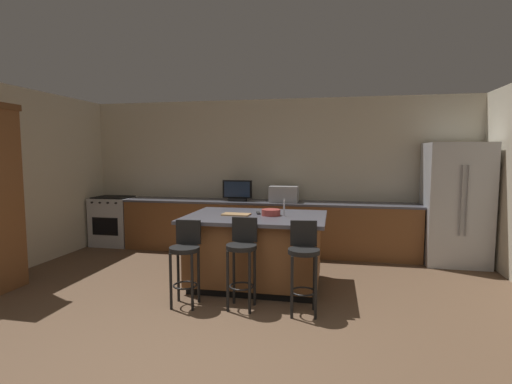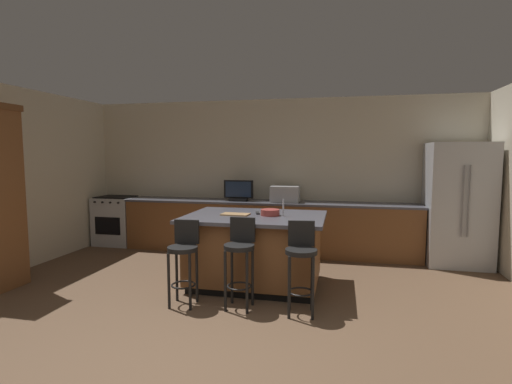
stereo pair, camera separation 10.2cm
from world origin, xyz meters
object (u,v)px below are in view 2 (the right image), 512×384
object	(u,v)px
tv_remote	(258,213)
cutting_board	(235,214)
fruit_bowl	(270,212)
tv_monitor	(239,191)
microwave	(285,194)
kitchen_island	(255,249)
range_oven	(117,220)
refrigerator	(458,204)
bar_stool_right	(301,259)
bar_stool_center	(240,254)
bar_stool_left	(184,255)

from	to	relation	value
tv_remote	cutting_board	distance (m)	0.31
fruit_bowl	cutting_board	distance (m)	0.45
tv_monitor	microwave	bearing A→B (deg)	3.64
kitchen_island	microwave	world-z (taller)	microwave
range_oven	tv_monitor	world-z (taller)	tv_monitor
refrigerator	tv_monitor	bearing A→B (deg)	179.45
tv_monitor	bar_stool_right	world-z (taller)	tv_monitor
microwave	tv_monitor	bearing A→B (deg)	-176.36
kitchen_island	bar_stool_center	size ratio (longest dim) A/B	1.78
microwave	bar_stool_right	bearing A→B (deg)	-77.85
range_oven	bar_stool_left	distance (m)	3.53
bar_stool_center	bar_stool_right	distance (m)	0.68
bar_stool_left	fruit_bowl	distance (m)	1.26
refrigerator	tv_monitor	world-z (taller)	refrigerator
refrigerator	bar_stool_right	bearing A→B (deg)	-131.93
refrigerator	bar_stool_center	xyz separation A→B (m)	(-2.85, -2.40, -0.34)
cutting_board	refrigerator	bearing A→B (deg)	27.98
microwave	tv_remote	distance (m)	1.58
kitchen_island	cutting_board	size ratio (longest dim) A/B	5.01
kitchen_island	fruit_bowl	world-z (taller)	fruit_bowl
microwave	tv_monitor	world-z (taller)	tv_monitor
range_oven	bar_stool_center	world-z (taller)	bar_stool_center
microwave	cutting_board	size ratio (longest dim) A/B	1.34
tv_remote	bar_stool_center	bearing A→B (deg)	-106.63
refrigerator	bar_stool_center	bearing A→B (deg)	-139.97
range_oven	bar_stool_right	bearing A→B (deg)	-33.42
tv_monitor	fruit_bowl	world-z (taller)	tv_monitor
tv_monitor	cutting_board	bearing A→B (deg)	-76.23
bar_stool_center	cutting_board	world-z (taller)	bar_stool_center
kitchen_island	refrigerator	xyz separation A→B (m)	(2.85, 1.62, 0.48)
tv_monitor	bar_stool_right	size ratio (longest dim) A/B	0.52
bar_stool_center	fruit_bowl	size ratio (longest dim) A/B	4.13
bar_stool_left	tv_remote	bearing A→B (deg)	52.70
kitchen_island	bar_stool_right	xyz separation A→B (m)	(0.68, -0.80, 0.13)
cutting_board	range_oven	bearing A→B (deg)	148.63
bar_stool_right	cutting_board	bearing A→B (deg)	134.49
bar_stool_right	fruit_bowl	bearing A→B (deg)	114.34
tv_monitor	bar_stool_left	xyz separation A→B (m)	(0.02, -2.48, -0.50)
kitchen_island	tv_monitor	size ratio (longest dim) A/B	3.44
range_oven	tv_monitor	xyz separation A→B (m)	(2.43, -0.05, 0.61)
kitchen_island	range_oven	bearing A→B (deg)	151.27
kitchen_island	tv_monitor	distance (m)	1.88
kitchen_island	microwave	size ratio (longest dim) A/B	3.73
tv_monitor	tv_remote	xyz separation A→B (m)	(0.67, -1.52, -0.14)
tv_remote	refrigerator	bearing A→B (deg)	11.06
bar_stool_left	bar_stool_center	bearing A→B (deg)	1.42
range_oven	fruit_bowl	distance (m)	3.73
range_oven	bar_stool_left	xyz separation A→B (m)	(2.46, -2.53, 0.12)
refrigerator	fruit_bowl	bearing A→B (deg)	-149.12
tv_monitor	bar_stool_left	world-z (taller)	tv_monitor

